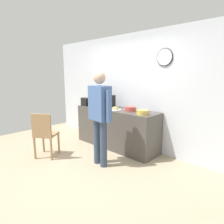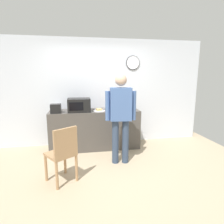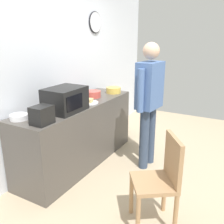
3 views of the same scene
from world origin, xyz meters
The scene contains 13 objects.
ground_plane centered at (0.00, 0.00, 0.00)m, with size 6.00×6.00×0.00m, color tan.
back_wall centered at (0.00, 1.60, 1.30)m, with size 5.40×0.13×2.60m.
kitchen_counter centered at (-0.11, 1.22, 0.46)m, with size 2.08×0.62×0.91m, color #4C4742.
microwave centered at (-0.47, 1.13, 1.06)m, with size 0.50×0.39×0.30m.
sandwich_plate centered at (-0.02, 1.09, 0.93)m, with size 0.27×0.27×0.07m.
salad_bowl centered at (0.30, 1.22, 0.96)m, with size 0.24×0.24×0.10m, color #C64C42.
cereal_bowl centered at (-0.99, 1.38, 0.94)m, with size 0.20×0.20×0.06m, color white.
mixing_bowl centered at (0.71, 1.09, 0.96)m, with size 0.24×0.24×0.09m, color gold.
toaster centered at (-0.97, 1.04, 1.01)m, with size 0.22×0.18×0.20m, color black.
fork_utensil centered at (0.43, 1.44, 0.92)m, with size 0.17×0.02×0.01m, color silver.
spoon_utensil centered at (0.17, 1.44, 0.92)m, with size 0.17×0.02×0.01m, color silver.
person_standing centered at (0.31, 0.31, 1.02)m, with size 0.59×0.28×1.75m.
wooden_chair centered at (-0.75, -0.24, 0.52)m, with size 0.56×0.56×0.94m.
Camera 3 is at (-2.82, -0.85, 1.84)m, focal length 40.12 mm.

